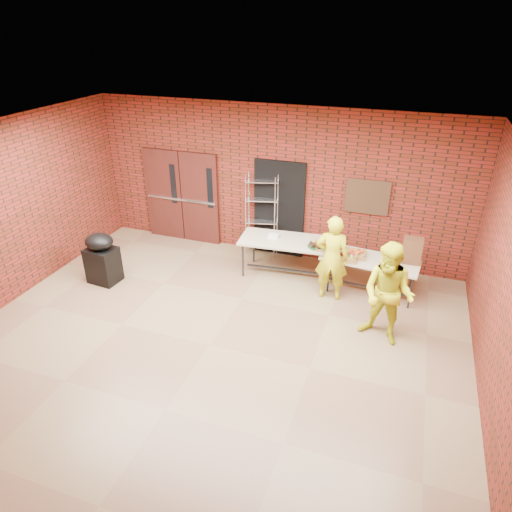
{
  "coord_description": "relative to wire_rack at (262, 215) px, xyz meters",
  "views": [
    {
      "loc": [
        2.63,
        -5.25,
        4.71
      ],
      "look_at": [
        0.3,
        1.4,
        0.98
      ],
      "focal_mm": 32.0,
      "sensor_mm": 36.0,
      "label": 1
    }
  ],
  "objects": [
    {
      "name": "room",
      "position": [
        0.25,
        -3.32,
        0.69
      ],
      "size": [
        8.08,
        7.08,
        3.28
      ],
      "color": "brown",
      "rests_on": "ground"
    },
    {
      "name": "double_doors",
      "position": [
        -1.95,
        0.12,
        0.14
      ],
      "size": [
        1.78,
        0.12,
        2.1
      ],
      "color": "#3F1612",
      "rests_on": "room"
    },
    {
      "name": "dark_doorway",
      "position": [
        0.35,
        0.14,
        0.14
      ],
      "size": [
        1.1,
        0.06,
        2.1
      ],
      "primitive_type": "cube",
      "color": "black",
      "rests_on": "room"
    },
    {
      "name": "bronze_plaque",
      "position": [
        2.15,
        0.13,
        0.64
      ],
      "size": [
        0.85,
        0.04,
        0.7
      ],
      "primitive_type": "cube",
      "color": "#3D2818",
      "rests_on": "room"
    },
    {
      "name": "wire_rack",
      "position": [
        0.0,
        0.0,
        0.0
      ],
      "size": [
        0.7,
        0.38,
        1.82
      ],
      "primitive_type": null,
      "rotation": [
        0.0,
        0.0,
        0.25
      ],
      "color": "silver",
      "rests_on": "room"
    },
    {
      "name": "table_left",
      "position": [
        0.84,
        -0.76,
        -0.18
      ],
      "size": [
        2.01,
        0.97,
        0.8
      ],
      "rotation": [
        0.0,
        0.0,
        0.08
      ],
      "color": "#B7AB8C",
      "rests_on": "room"
    },
    {
      "name": "table_right",
      "position": [
        2.42,
        -0.88,
        -0.25
      ],
      "size": [
        1.83,
        0.9,
        0.73
      ],
      "rotation": [
        0.0,
        0.0,
        -0.1
      ],
      "color": "#B7AB8C",
      "rests_on": "room"
    },
    {
      "name": "basket_bananas",
      "position": [
        1.66,
        -0.87,
        -0.12
      ],
      "size": [
        0.48,
        0.37,
        0.15
      ],
      "color": "olive",
      "rests_on": "table_right"
    },
    {
      "name": "basket_oranges",
      "position": [
        2.13,
        -0.87,
        -0.13
      ],
      "size": [
        0.4,
        0.31,
        0.12
      ],
      "color": "olive",
      "rests_on": "table_right"
    },
    {
      "name": "basket_apples",
      "position": [
        1.95,
        -1.01,
        -0.12
      ],
      "size": [
        0.5,
        0.39,
        0.16
      ],
      "color": "olive",
      "rests_on": "table_right"
    },
    {
      "name": "muffin_tray",
      "position": [
        1.42,
        -0.86,
        -0.06
      ],
      "size": [
        0.4,
        0.4,
        0.1
      ],
      "color": "#144C21",
      "rests_on": "table_left"
    },
    {
      "name": "napkin_box",
      "position": [
        0.5,
        -0.74,
        -0.08
      ],
      "size": [
        0.2,
        0.13,
        0.07
      ],
      "primitive_type": "cube",
      "color": "white",
      "rests_on": "table_left"
    },
    {
      "name": "coffee_dispenser",
      "position": [
        3.12,
        -0.73,
        0.04
      ],
      "size": [
        0.34,
        0.31,
        0.45
      ],
      "primitive_type": "cube",
      "color": "brown",
      "rests_on": "table_right"
    },
    {
      "name": "cup_stack_front",
      "position": [
        2.65,
        -1.04,
        -0.07
      ],
      "size": [
        0.08,
        0.08,
        0.23
      ],
      "primitive_type": "cylinder",
      "color": "white",
      "rests_on": "table_right"
    },
    {
      "name": "cup_stack_mid",
      "position": [
        2.89,
        -1.04,
        -0.06
      ],
      "size": [
        0.08,
        0.08,
        0.24
      ],
      "primitive_type": "cylinder",
      "color": "white",
      "rests_on": "table_right"
    },
    {
      "name": "cup_stack_back",
      "position": [
        2.67,
        -0.81,
        -0.05
      ],
      "size": [
        0.09,
        0.09,
        0.27
      ],
      "primitive_type": "cylinder",
      "color": "white",
      "rests_on": "table_right"
    },
    {
      "name": "covered_grill",
      "position": [
        -2.55,
        -2.16,
        -0.4
      ],
      "size": [
        0.6,
        0.52,
        1.03
      ],
      "rotation": [
        0.0,
        0.0,
        -0.09
      ],
      "color": "black",
      "rests_on": "room"
    },
    {
      "name": "volunteer_woman",
      "position": [
        1.77,
        -1.27,
        -0.09
      ],
      "size": [
        0.63,
        0.44,
        1.65
      ],
      "primitive_type": "imported",
      "rotation": [
        0.0,
        0.0,
        3.22
      ],
      "color": "#CED417",
      "rests_on": "room"
    },
    {
      "name": "volunteer_man",
      "position": [
        2.84,
        -2.24,
        -0.05
      ],
      "size": [
        1.01,
        0.89,
        1.72
      ],
      "primitive_type": "imported",
      "rotation": [
        0.0,
        0.0,
        -0.34
      ],
      "color": "#CED417",
      "rests_on": "room"
    }
  ]
}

